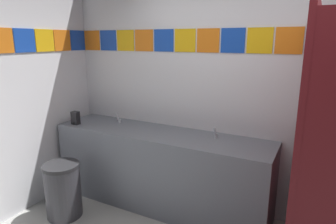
# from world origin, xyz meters

# --- Properties ---
(wall_back) EXTENTS (4.30, 0.09, 2.76)m
(wall_back) POSITION_xyz_m (-0.00, 1.47, 1.38)
(wall_back) COLOR silver
(wall_back) RESTS_ON ground_plane
(vanity_counter) EXTENTS (2.53, 0.62, 0.89)m
(vanity_counter) POSITION_xyz_m (-0.84, 1.12, 0.46)
(vanity_counter) COLOR slate
(vanity_counter) RESTS_ON ground_plane
(faucet_left) EXTENTS (0.04, 0.10, 0.14)m
(faucet_left) POSITION_xyz_m (-1.47, 1.21, 0.95)
(faucet_left) COLOR silver
(faucet_left) RESTS_ON vanity_counter
(faucet_right) EXTENTS (0.04, 0.10, 0.14)m
(faucet_right) POSITION_xyz_m (-0.21, 1.21, 0.95)
(faucet_right) COLOR silver
(faucet_right) RESTS_ON vanity_counter
(soap_dispenser) EXTENTS (0.09, 0.09, 0.16)m
(soap_dispenser) POSITION_xyz_m (-1.91, 0.93, 0.97)
(soap_dispenser) COLOR black
(soap_dispenser) RESTS_ON vanity_counter
(stall_divider) EXTENTS (0.92, 1.41, 2.15)m
(stall_divider) POSITION_xyz_m (0.81, 0.47, 1.08)
(stall_divider) COLOR maroon
(stall_divider) RESTS_ON ground_plane
(trash_bin) EXTENTS (0.39, 0.39, 0.61)m
(trash_bin) POSITION_xyz_m (-1.66, 0.42, 0.31)
(trash_bin) COLOR #333338
(trash_bin) RESTS_ON ground_plane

